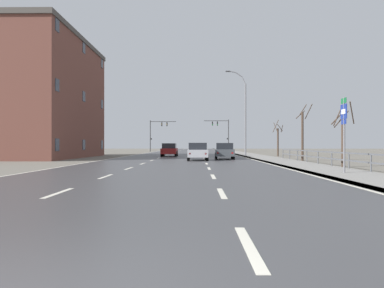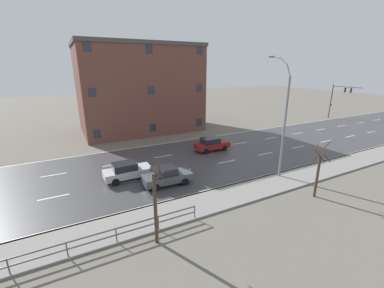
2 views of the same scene
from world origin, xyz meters
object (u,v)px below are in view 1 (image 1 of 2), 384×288
object	(u,v)px
traffic_signal_right	(223,130)
car_distant	(198,151)
car_near_right	(169,150)
brick_building	(31,98)
car_mid_centre	(224,151)
street_lamp_midground	(244,114)
highway_sign	(344,125)
traffic_signal_left	(157,130)

from	to	relation	value
traffic_signal_right	car_distant	size ratio (longest dim) A/B	1.56
car_near_right	brick_building	world-z (taller)	brick_building
traffic_signal_right	brick_building	xyz separation A→B (m)	(-23.08, -33.22, 2.09)
car_mid_centre	car_distant	xyz separation A→B (m)	(-2.60, -2.70, 0.00)
street_lamp_midground	highway_sign	xyz separation A→B (m)	(0.95, -27.96, -2.86)
car_mid_centre	brick_building	world-z (taller)	brick_building
traffic_signal_right	car_mid_centre	xyz separation A→B (m)	(-2.45, -37.19, -3.58)
street_lamp_midground	traffic_signal_left	size ratio (longest dim) A/B	1.65
brick_building	car_near_right	bearing A→B (deg)	15.91
street_lamp_midground	car_mid_centre	world-z (taller)	street_lamp_midground
car_distant	brick_building	bearing A→B (deg)	159.07
car_mid_centre	car_distant	world-z (taller)	same
street_lamp_midground	car_near_right	size ratio (longest dim) A/B	2.56
car_mid_centre	traffic_signal_left	bearing A→B (deg)	108.17
brick_building	traffic_signal_right	bearing A→B (deg)	55.20
highway_sign	car_distant	size ratio (longest dim) A/B	0.87
traffic_signal_left	traffic_signal_right	bearing A→B (deg)	-8.12
car_distant	highway_sign	bearing A→B (deg)	-67.39
street_lamp_midground	traffic_signal_right	xyz separation A→B (m)	(-0.70, 27.53, -0.77)
traffic_signal_right	traffic_signal_left	bearing A→B (deg)	171.88
traffic_signal_left	highway_sign	bearing A→B (deg)	-75.35
traffic_signal_left	brick_building	xyz separation A→B (m)	(-9.73, -35.12, 2.08)
traffic_signal_left	street_lamp_midground	bearing A→B (deg)	-64.48
traffic_signal_right	car_near_right	xyz separation A→B (m)	(-8.38, -29.03, -3.58)
car_mid_centre	highway_sign	bearing A→B (deg)	-74.78
car_near_right	brick_building	size ratio (longest dim) A/B	0.23
car_near_right	street_lamp_midground	bearing A→B (deg)	9.66
car_near_right	car_distant	distance (m)	11.36
traffic_signal_left	car_mid_centre	size ratio (longest dim) A/B	1.53
traffic_signal_right	car_mid_centre	bearing A→B (deg)	-93.77
traffic_signal_right	traffic_signal_left	size ratio (longest dim) A/B	1.00
traffic_signal_left	car_near_right	xyz separation A→B (m)	(4.97, -30.93, -3.59)
traffic_signal_right	car_near_right	distance (m)	30.42
highway_sign	traffic_signal_right	xyz separation A→B (m)	(-1.66, 55.49, 2.09)
traffic_signal_left	car_distant	xyz separation A→B (m)	(8.30, -41.79, -3.59)
street_lamp_midground	car_near_right	bearing A→B (deg)	-170.66
street_lamp_midground	traffic_signal_left	world-z (taller)	street_lamp_midground
highway_sign	car_near_right	size ratio (longest dim) A/B	0.87
brick_building	street_lamp_midground	bearing A→B (deg)	13.44
traffic_signal_right	traffic_signal_left	xyz separation A→B (m)	(-13.35, 1.90, 0.01)
car_distant	brick_building	world-z (taller)	brick_building
traffic_signal_right	brick_building	world-z (taller)	brick_building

